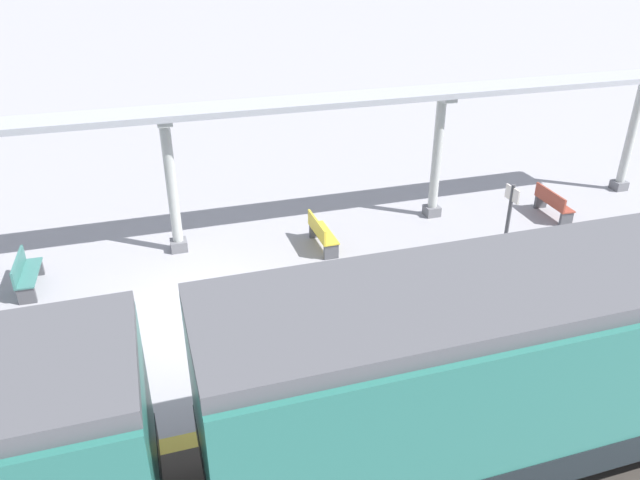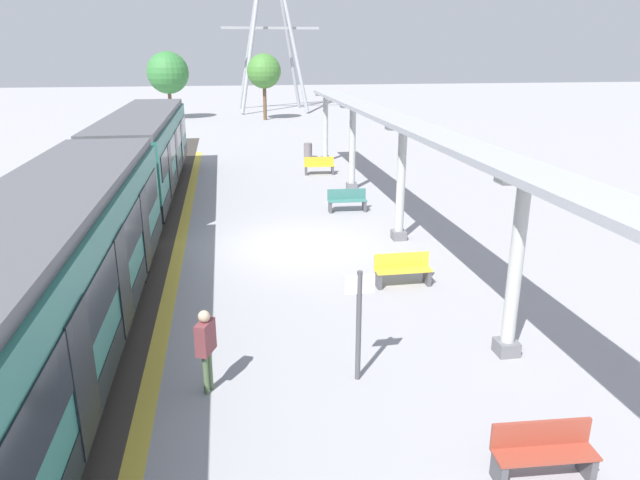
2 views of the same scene
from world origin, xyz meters
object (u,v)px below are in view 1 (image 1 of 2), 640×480
at_px(bench_near_end, 26,273).
at_px(bench_far_end, 321,233).
at_px(canopy_pillar_third, 172,186).
at_px(bench_extra_slot, 552,203).
at_px(canopy_pillar_second, 437,157).
at_px(platform_info_sign, 509,217).
at_px(passenger_waiting_near_edge, 578,282).
at_px(canopy_pillar_nearest, 631,136).
at_px(train_near_carriage, 629,339).

distance_m(bench_near_end, bench_far_end, 7.46).
xyz_separation_m(canopy_pillar_third, bench_extra_slot, (-1.18, -11.11, -1.45)).
xyz_separation_m(canopy_pillar_third, bench_far_end, (-1.03, -3.76, -1.45)).
distance_m(canopy_pillar_second, platform_info_sign, 3.31).
distance_m(bench_far_end, platform_info_sign, 4.94).
height_order(canopy_pillar_second, passenger_waiting_near_edge, canopy_pillar_second).
bearing_deg(bench_near_end, canopy_pillar_nearest, -87.00).
xyz_separation_m(canopy_pillar_third, platform_info_sign, (-3.23, -8.09, -0.56)).
distance_m(canopy_pillar_second, bench_far_end, 4.29).
distance_m(bench_near_end, platform_info_sign, 12.04).
relative_size(canopy_pillar_nearest, canopy_pillar_second, 1.00).
xyz_separation_m(train_near_carriage, canopy_pillar_nearest, (8.89, -8.11, 0.06)).
bearing_deg(bench_far_end, canopy_pillar_third, 74.66).
xyz_separation_m(train_near_carriage, bench_far_end, (7.86, 2.82, -1.39)).
bearing_deg(canopy_pillar_nearest, bench_far_end, 95.39).
bearing_deg(train_near_carriage, bench_extra_slot, -30.39).
xyz_separation_m(canopy_pillar_nearest, canopy_pillar_second, (0.00, 7.03, 0.00)).
bearing_deg(bench_extra_slot, platform_info_sign, 124.33).
distance_m(train_near_carriage, bench_far_end, 8.47).
xyz_separation_m(train_near_carriage, canopy_pillar_third, (8.89, 6.58, 0.06)).
relative_size(bench_far_end, passenger_waiting_near_edge, 0.93).
distance_m(bench_far_end, bench_extra_slot, 7.35).
relative_size(canopy_pillar_nearest, bench_near_end, 2.46).
xyz_separation_m(canopy_pillar_second, bench_extra_slot, (-1.18, -3.44, -1.45)).
bearing_deg(bench_far_end, bench_extra_slot, -91.13).
height_order(canopy_pillar_third, bench_far_end, canopy_pillar_third).
height_order(bench_near_end, bench_far_end, same).
height_order(canopy_pillar_second, bench_extra_slot, canopy_pillar_second).
relative_size(canopy_pillar_nearest, bench_far_end, 2.48).
bearing_deg(canopy_pillar_second, bench_near_end, 94.85).
relative_size(canopy_pillar_nearest, platform_info_sign, 1.69).
bearing_deg(platform_info_sign, canopy_pillar_third, 68.21).
bearing_deg(passenger_waiting_near_edge, train_near_carriage, 152.81).
height_order(train_near_carriage, canopy_pillar_nearest, canopy_pillar_nearest).
relative_size(canopy_pillar_third, bench_far_end, 2.48).
distance_m(canopy_pillar_nearest, bench_far_end, 11.07).
relative_size(canopy_pillar_third, passenger_waiting_near_edge, 2.30).
relative_size(canopy_pillar_second, bench_extra_slot, 2.45).
relative_size(train_near_carriage, bench_extra_slot, 9.18).
bearing_deg(passenger_waiting_near_edge, canopy_pillar_third, 53.20).
height_order(platform_info_sign, passenger_waiting_near_edge, platform_info_sign).
bearing_deg(platform_info_sign, bench_far_end, 63.03).
bearing_deg(canopy_pillar_third, train_near_carriage, -143.50).
height_order(canopy_pillar_nearest, bench_extra_slot, canopy_pillar_nearest).
distance_m(bench_far_end, passenger_waiting_near_edge, 6.61).
bearing_deg(passenger_waiting_near_edge, bench_near_end, 66.72).
height_order(canopy_pillar_second, bench_near_end, canopy_pillar_second).
bearing_deg(bench_near_end, platform_info_sign, -100.89).
distance_m(canopy_pillar_third, bench_far_end, 4.16).
bearing_deg(train_near_carriage, canopy_pillar_second, -6.95).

